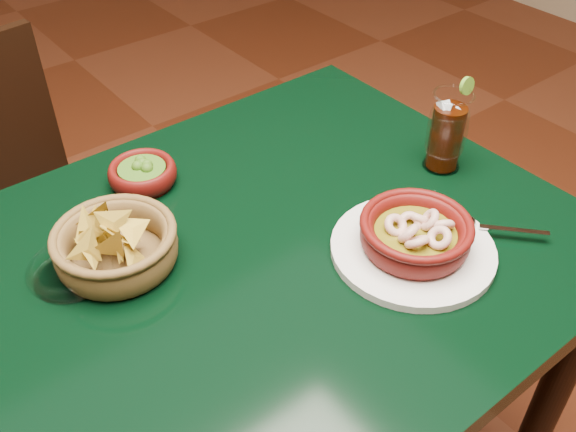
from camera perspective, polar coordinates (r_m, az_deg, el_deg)
dining_table at (r=1.03m, az=-6.93°, el=-9.41°), size 1.20×0.80×0.75m
dining_chair at (r=1.63m, az=-22.60°, el=0.26°), size 0.44×0.44×0.85m
shrimp_plate at (r=0.98m, az=11.23°, el=-1.88°), size 0.31×0.25×0.08m
chip_basket at (r=0.98m, az=-15.09°, el=-2.57°), size 0.22×0.22×0.14m
guacamole_ramekin at (r=1.14m, az=-12.80°, el=3.75°), size 0.14×0.14×0.05m
cola_drink at (r=1.16m, az=13.94°, el=7.26°), size 0.14×0.14×0.17m
glass_ashtray at (r=0.99m, az=-18.81°, el=-4.62°), size 0.13×0.13×0.03m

